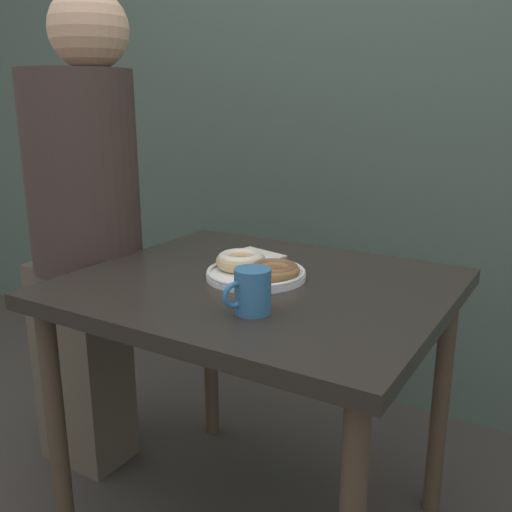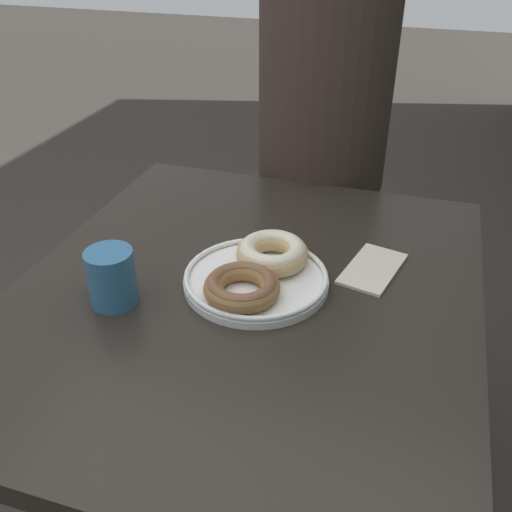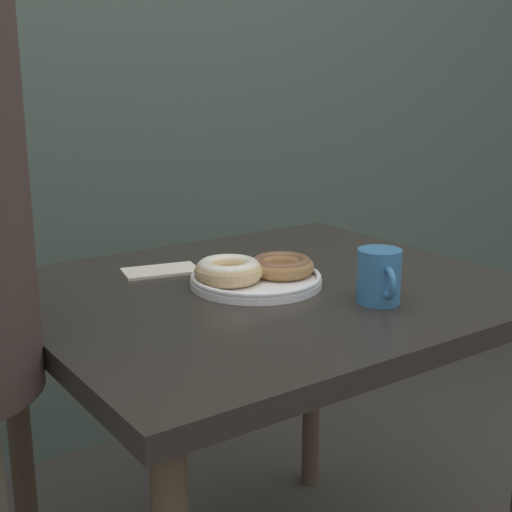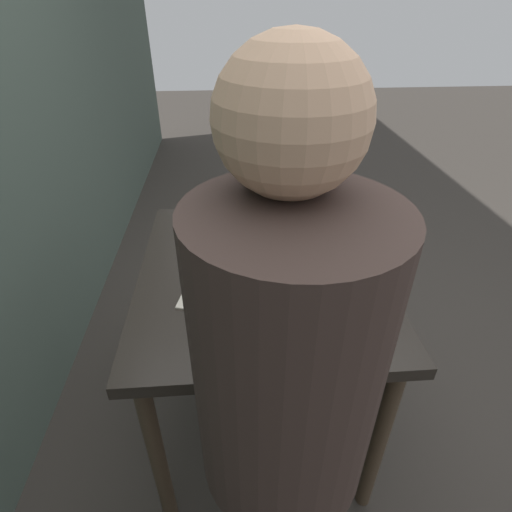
% 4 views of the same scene
% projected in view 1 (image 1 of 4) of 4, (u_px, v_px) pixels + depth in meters
% --- Properties ---
extents(wall_back, '(8.00, 0.05, 2.60)m').
position_uv_depth(wall_back, '(389.00, 75.00, 2.09)').
color(wall_back, '#47564C').
rests_on(wall_back, ground_plane).
extents(dining_table, '(0.94, 0.81, 0.76)m').
position_uv_depth(dining_table, '(259.00, 314.00, 1.49)').
color(dining_table, '#28231E').
rests_on(dining_table, ground_plane).
extents(donut_plate, '(0.28, 0.26, 0.06)m').
position_uv_depth(donut_plate, '(256.00, 268.00, 1.49)').
color(donut_plate, white).
rests_on(donut_plate, dining_table).
extents(coffee_mug, '(0.08, 0.11, 0.10)m').
position_uv_depth(coffee_mug, '(252.00, 291.00, 1.24)').
color(coffee_mug, teal).
rests_on(coffee_mug, dining_table).
extents(person_figure, '(0.39, 0.33, 1.52)m').
position_uv_depth(person_figure, '(83.00, 230.00, 1.78)').
color(person_figure, brown).
rests_on(person_figure, ground_plane).
extents(napkin, '(0.17, 0.12, 0.01)m').
position_uv_depth(napkin, '(258.00, 254.00, 1.70)').
color(napkin, beige).
rests_on(napkin, dining_table).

